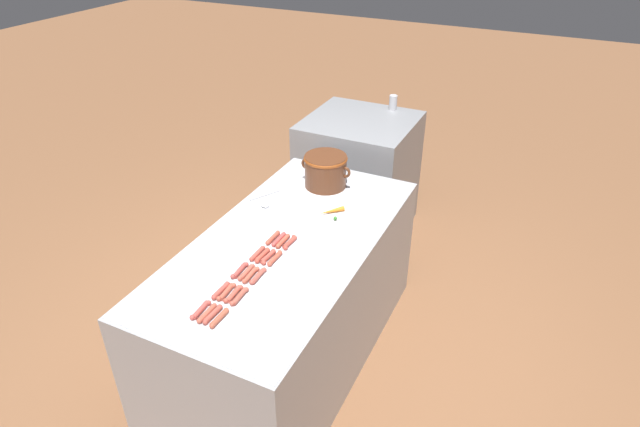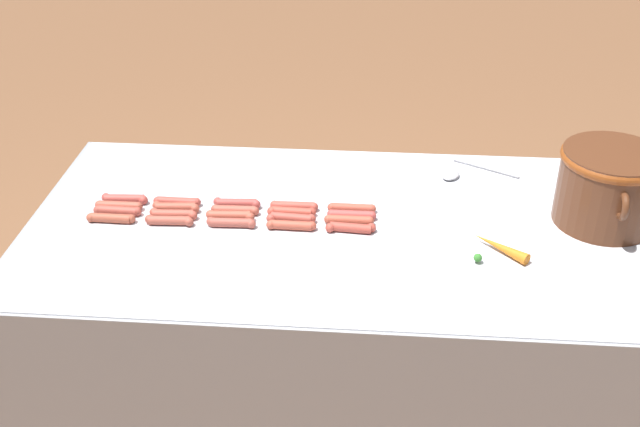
{
  "view_description": "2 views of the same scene",
  "coord_description": "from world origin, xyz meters",
  "px_view_note": "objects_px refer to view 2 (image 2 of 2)",
  "views": [
    {
      "loc": [
        1.26,
        -2.18,
        2.59
      ],
      "look_at": [
        0.09,
        0.25,
        0.94
      ],
      "focal_mm": 30.02,
      "sensor_mm": 36.0,
      "label": 1
    },
    {
      "loc": [
        1.88,
        0.02,
        2.06
      ],
      "look_at": [
        -0.04,
        -0.13,
        0.9
      ],
      "focal_mm": 43.98,
      "sensor_mm": 36.0,
      "label": 2
    }
  ],
  "objects_px": {
    "hot_dog_5": "(119,206)",
    "bean_pot": "(609,183)",
    "hot_dog_13": "(291,218)",
    "hot_dog_12": "(230,216)",
    "hot_dog_2": "(237,203)",
    "serving_spoon": "(463,173)",
    "hot_dog_14": "(349,221)",
    "hot_dog_4": "(352,208)",
    "hot_dog_10": "(117,211)",
    "hot_dog_16": "(169,221)",
    "hot_dog_18": "(291,225)",
    "hot_dog_1": "(177,202)",
    "hot_dog_7": "(235,210)",
    "hot_dog_19": "(351,228)",
    "hot_dog_6": "(176,207)",
    "hot_dog_0": "(125,199)",
    "hot_dog_11": "(173,214)",
    "hot_dog_9": "(352,215)",
    "carrot": "(499,248)",
    "hot_dog_8": "(292,212)",
    "hot_dog_15": "(111,218)",
    "hot_dog_3": "(294,206)"
  },
  "relations": [
    {
      "from": "hot_dog_8",
      "to": "bean_pot",
      "type": "relative_size",
      "value": 0.4
    },
    {
      "from": "hot_dog_4",
      "to": "hot_dog_7",
      "type": "relative_size",
      "value": 1.0
    },
    {
      "from": "hot_dog_1",
      "to": "hot_dog_7",
      "type": "distance_m",
      "value": 0.18
    },
    {
      "from": "hot_dog_3",
      "to": "hot_dog_8",
      "type": "xyz_separation_m",
      "value": [
        0.03,
        -0.0,
        0.0
      ]
    },
    {
      "from": "carrot",
      "to": "hot_dog_5",
      "type": "bearing_deg",
      "value": -97.51
    },
    {
      "from": "hot_dog_12",
      "to": "hot_dog_15",
      "type": "height_order",
      "value": "same"
    },
    {
      "from": "hot_dog_9",
      "to": "hot_dog_10",
      "type": "xyz_separation_m",
      "value": [
        0.03,
        -0.67,
        0.0
      ]
    },
    {
      "from": "hot_dog_2",
      "to": "hot_dog_12",
      "type": "distance_m",
      "value": 0.07
    },
    {
      "from": "hot_dog_6",
      "to": "hot_dog_18",
      "type": "bearing_deg",
      "value": 77.85
    },
    {
      "from": "hot_dog_7",
      "to": "hot_dog_18",
      "type": "distance_m",
      "value": 0.18
    },
    {
      "from": "hot_dog_1",
      "to": "serving_spoon",
      "type": "relative_size",
      "value": 0.56
    },
    {
      "from": "hot_dog_2",
      "to": "hot_dog_9",
      "type": "bearing_deg",
      "value": 83.05
    },
    {
      "from": "hot_dog_10",
      "to": "hot_dog_13",
      "type": "bearing_deg",
      "value": 89.84
    },
    {
      "from": "hot_dog_1",
      "to": "hot_dog_7",
      "type": "height_order",
      "value": "same"
    },
    {
      "from": "hot_dog_10",
      "to": "hot_dog_3",
      "type": "bearing_deg",
      "value": 97.68
    },
    {
      "from": "hot_dog_16",
      "to": "hot_dog_19",
      "type": "distance_m",
      "value": 0.51
    },
    {
      "from": "hot_dog_7",
      "to": "hot_dog_19",
      "type": "xyz_separation_m",
      "value": [
        0.07,
        0.34,
        0.0
      ]
    },
    {
      "from": "hot_dog_13",
      "to": "hot_dog_12",
      "type": "bearing_deg",
      "value": -90.15
    },
    {
      "from": "hot_dog_15",
      "to": "hot_dog_19",
      "type": "relative_size",
      "value": 1.0
    },
    {
      "from": "hot_dog_9",
      "to": "carrot",
      "type": "height_order",
      "value": "carrot"
    },
    {
      "from": "hot_dog_18",
      "to": "bean_pot",
      "type": "xyz_separation_m",
      "value": [
        -0.11,
        0.87,
        0.11
      ]
    },
    {
      "from": "hot_dog_1",
      "to": "hot_dog_13",
      "type": "bearing_deg",
      "value": 78.84
    },
    {
      "from": "hot_dog_3",
      "to": "hot_dog_9",
      "type": "xyz_separation_m",
      "value": [
        0.04,
        0.17,
        0.0
      ]
    },
    {
      "from": "hot_dog_10",
      "to": "hot_dog_13",
      "type": "relative_size",
      "value": 1.0
    },
    {
      "from": "hot_dog_5",
      "to": "hot_dog_16",
      "type": "height_order",
      "value": "same"
    },
    {
      "from": "hot_dog_2",
      "to": "hot_dog_6",
      "type": "bearing_deg",
      "value": -78.18
    },
    {
      "from": "hot_dog_4",
      "to": "hot_dog_10",
      "type": "xyz_separation_m",
      "value": [
        0.07,
        -0.67,
        0.0
      ]
    },
    {
      "from": "hot_dog_9",
      "to": "carrot",
      "type": "bearing_deg",
      "value": 70.34
    },
    {
      "from": "hot_dog_8",
      "to": "hot_dog_18",
      "type": "relative_size",
      "value": 1.0
    },
    {
      "from": "hot_dog_1",
      "to": "hot_dog_13",
      "type": "xyz_separation_m",
      "value": [
        0.07,
        0.34,
        0.0
      ]
    },
    {
      "from": "hot_dog_16",
      "to": "hot_dog_3",
      "type": "bearing_deg",
      "value": 107.49
    },
    {
      "from": "hot_dog_6",
      "to": "hot_dog_12",
      "type": "distance_m",
      "value": 0.17
    },
    {
      "from": "hot_dog_1",
      "to": "hot_dog_5",
      "type": "xyz_separation_m",
      "value": [
        0.04,
        -0.16,
        0.0
      ]
    },
    {
      "from": "hot_dog_5",
      "to": "carrot",
      "type": "bearing_deg",
      "value": 82.49
    },
    {
      "from": "hot_dog_2",
      "to": "hot_dog_13",
      "type": "relative_size",
      "value": 1.0
    },
    {
      "from": "hot_dog_6",
      "to": "hot_dog_9",
      "type": "bearing_deg",
      "value": 89.43
    },
    {
      "from": "hot_dog_2",
      "to": "hot_dog_13",
      "type": "bearing_deg",
      "value": 66.49
    },
    {
      "from": "hot_dog_12",
      "to": "serving_spoon",
      "type": "distance_m",
      "value": 0.76
    },
    {
      "from": "hot_dog_2",
      "to": "bean_pot",
      "type": "xyz_separation_m",
      "value": [
        -0.0,
        1.05,
        0.11
      ]
    },
    {
      "from": "hot_dog_1",
      "to": "carrot",
      "type": "height_order",
      "value": "carrot"
    },
    {
      "from": "hot_dog_2",
      "to": "carrot",
      "type": "height_order",
      "value": "carrot"
    },
    {
      "from": "hot_dog_7",
      "to": "hot_dog_8",
      "type": "height_order",
      "value": "same"
    },
    {
      "from": "hot_dog_2",
      "to": "hot_dog_14",
      "type": "height_order",
      "value": "same"
    },
    {
      "from": "hot_dog_12",
      "to": "bean_pot",
      "type": "bearing_deg",
      "value": 94.11
    },
    {
      "from": "hot_dog_5",
      "to": "bean_pot",
      "type": "relative_size",
      "value": 0.4
    },
    {
      "from": "hot_dog_0",
      "to": "hot_dog_11",
      "type": "xyz_separation_m",
      "value": [
        0.08,
        0.16,
        0.0
      ]
    },
    {
      "from": "hot_dog_13",
      "to": "hot_dog_6",
      "type": "bearing_deg",
      "value": -96.18
    },
    {
      "from": "hot_dog_9",
      "to": "hot_dog_10",
      "type": "bearing_deg",
      "value": -87.41
    },
    {
      "from": "hot_dog_1",
      "to": "hot_dog_9",
      "type": "distance_m",
      "value": 0.52
    },
    {
      "from": "hot_dog_9",
      "to": "hot_dog_18",
      "type": "distance_m",
      "value": 0.18
    }
  ]
}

